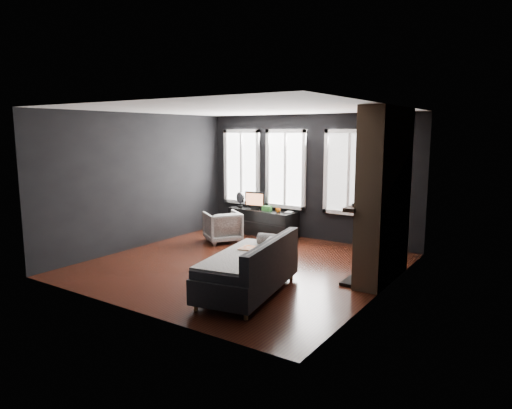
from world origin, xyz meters
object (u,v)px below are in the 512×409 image
Objects in this scene: media_console at (263,222)px; monitor at (255,199)px; armchair at (223,225)px; mug at (278,210)px; mantel_vase at (378,192)px; sofa at (248,265)px; book at (286,208)px.

monitor reaches higher than media_console.
armchair reaches higher than mug.
mantel_vase is (3.06, -1.19, 1.04)m from media_console.
mantel_vase reaches higher than armchair.
media_console is at bearing 109.26° from sofa.
sofa is 3.63m from book.
monitor is at bearing 172.65° from mug.
sofa reaches higher than mug.
mantel_vase is at bearing 51.59° from sofa.
book is (0.14, 0.10, 0.04)m from mug.
mantel_vase reaches higher than monitor.
sofa reaches higher than armchair.
mantel_vase is at bearing -23.07° from mug.
mug is at bearing -144.93° from book.
sofa is at bearing -117.87° from mantel_vase.
monitor is 2.42× the size of mantel_vase.
mantel_vase is (2.47, -1.21, 0.66)m from book.
sofa is 3.87m from media_console.
monitor reaches higher than mug.
media_console is 0.55m from monitor.
book is (0.82, 0.01, -0.13)m from monitor.
monitor is 3.53m from mantel_vase.
armchair is 1.29m from mug.
monitor is (-2.14, 3.36, 0.38)m from sofa.
mantel_vase is (3.28, -1.20, 0.53)m from monitor.
book is (-1.32, 3.37, 0.25)m from sofa.
monitor is at bearing 111.93° from sofa.
media_console is 0.58m from mug.
armchair is 1.43× the size of monitor.
armchair is at bearing 177.92° from mantel_vase.
armchair is 3.63× the size of book.
monitor is 2.54× the size of book.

